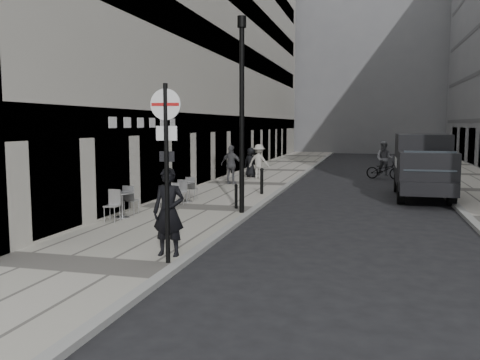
% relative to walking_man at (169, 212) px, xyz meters
% --- Properties ---
extents(ground, '(120.00, 120.00, 0.00)m').
position_rel_walking_man_xyz_m(ground, '(0.40, -3.81, -1.11)').
color(ground, black).
rests_on(ground, ground).
extents(sidewalk, '(4.00, 60.00, 0.12)m').
position_rel_walking_man_xyz_m(sidewalk, '(-1.60, 14.19, -1.05)').
color(sidewalk, '#A7A097').
rests_on(sidewalk, ground).
extents(building_left, '(4.00, 45.00, 18.00)m').
position_rel_walking_man_xyz_m(building_left, '(-5.60, 20.69, 7.89)').
color(building_left, '#B7B2A6').
rests_on(building_left, ground).
extents(building_far, '(24.00, 16.00, 22.00)m').
position_rel_walking_man_xyz_m(building_far, '(1.90, 52.19, 9.89)').
color(building_far, slate).
rests_on(building_far, ground).
extents(walking_man, '(0.74, 0.51, 1.97)m').
position_rel_walking_man_xyz_m(walking_man, '(0.00, 0.00, 0.00)').
color(walking_man, black).
rests_on(walking_man, sidewalk).
extents(sign_post, '(0.65, 0.11, 3.75)m').
position_rel_walking_man_xyz_m(sign_post, '(0.20, -0.56, 1.42)').
color(sign_post, black).
rests_on(sign_post, sidewalk).
extents(lamppost, '(0.29, 0.29, 6.36)m').
position_rel_walking_man_xyz_m(lamppost, '(0.20, 5.79, 2.55)').
color(lamppost, black).
rests_on(lamppost, sidewalk).
extents(bollard_near, '(0.14, 0.14, 1.02)m').
position_rel_walking_man_xyz_m(bollard_near, '(-0.11, 10.42, -0.47)').
color(bollard_near, black).
rests_on(bollard_near, sidewalk).
extents(bollard_far, '(0.11, 0.11, 0.80)m').
position_rel_walking_man_xyz_m(bollard_far, '(-0.20, 6.56, -0.59)').
color(bollard_far, black).
rests_on(bollard_far, sidewalk).
extents(panel_van, '(2.15, 5.63, 2.64)m').
position_rel_walking_man_xyz_m(panel_van, '(6.40, 11.79, 0.38)').
color(panel_van, black).
rests_on(panel_van, ground).
extents(cyclist, '(2.07, 1.18, 2.11)m').
position_rel_walking_man_xyz_m(cyclist, '(5.04, 18.92, -0.28)').
color(cyclist, black).
rests_on(cyclist, ground).
extents(pedestrian_a, '(1.19, 0.66, 1.91)m').
position_rel_walking_man_xyz_m(pedestrian_a, '(-2.29, 13.53, -0.03)').
color(pedestrian_a, '#4F5054').
rests_on(pedestrian_a, sidewalk).
extents(pedestrian_b, '(1.32, 0.94, 1.85)m').
position_rel_walking_man_xyz_m(pedestrian_b, '(-1.53, 16.35, -0.06)').
color(pedestrian_b, '#B9B4AA').
rests_on(pedestrian_b, sidewalk).
extents(pedestrian_c, '(0.89, 0.66, 1.64)m').
position_rel_walking_man_xyz_m(pedestrian_c, '(-2.14, 17.08, -0.16)').
color(pedestrian_c, black).
rests_on(pedestrian_c, sidewalk).
extents(cafe_table_near, '(0.74, 1.67, 0.95)m').
position_rel_walking_man_xyz_m(cafe_table_near, '(-3.20, 3.93, -0.50)').
color(cafe_table_near, silver).
rests_on(cafe_table_near, sidewalk).
extents(cafe_table_mid, '(0.62, 1.40, 0.80)m').
position_rel_walking_man_xyz_m(cafe_table_mid, '(-2.59, 6.43, -0.58)').
color(cafe_table_mid, silver).
rests_on(cafe_table_mid, sidewalk).
extents(cafe_table_far, '(0.69, 1.56, 0.89)m').
position_rel_walking_man_xyz_m(cafe_table_far, '(-2.40, 7.54, -0.54)').
color(cafe_table_far, '#BABABD').
rests_on(cafe_table_far, sidewalk).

